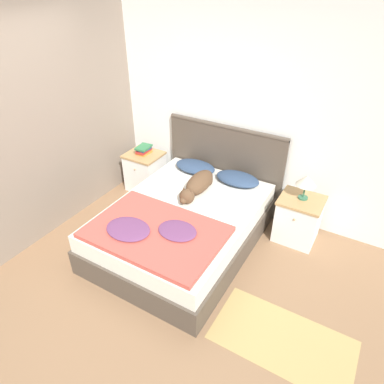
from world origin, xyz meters
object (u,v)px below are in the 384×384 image
at_px(pillow_left, 195,167).
at_px(table_lamp, 306,181).
at_px(bed, 183,226).
at_px(nightstand_left, 145,171).
at_px(book_stack, 144,150).
at_px(nightstand_right, 298,219).
at_px(dog, 198,185).
at_px(pillow_right, 238,179).

xyz_separation_m(pillow_left, table_lamp, (1.43, -0.02, 0.23)).
bearing_deg(table_lamp, bed, -145.00).
bearing_deg(bed, pillow_left, 110.65).
xyz_separation_m(nightstand_left, table_lamp, (2.26, 0.02, 0.51)).
distance_m(bed, book_stack, 1.43).
bearing_deg(nightstand_right, bed, -145.80).
distance_m(book_stack, table_lamp, 2.27).
height_order(pillow_left, dog, dog).
bearing_deg(pillow_left, table_lamp, -0.89).
distance_m(pillow_left, dog, 0.53).
bearing_deg(book_stack, pillow_left, 1.95).
bearing_deg(dog, table_lamp, 20.30).
bearing_deg(table_lamp, book_stack, -179.85).
xyz_separation_m(dog, book_stack, (-1.12, 0.42, 0.01)).
relative_size(nightstand_left, book_stack, 2.35).
relative_size(dog, book_stack, 3.13).
distance_m(pillow_right, dog, 0.55).
height_order(nightstand_right, pillow_right, pillow_right).
bearing_deg(pillow_left, bed, -69.35).
distance_m(nightstand_left, dog, 1.23).
height_order(bed, nightstand_left, nightstand_left).
relative_size(nightstand_right, pillow_right, 1.01).
height_order(pillow_left, table_lamp, table_lamp).
bearing_deg(nightstand_right, table_lamp, 90.00).
bearing_deg(nightstand_left, book_stack, 101.70).
distance_m(bed, dog, 0.52).
relative_size(bed, table_lamp, 6.87).
distance_m(bed, nightstand_right, 1.37).
xyz_separation_m(dog, table_lamp, (1.14, 0.42, 0.18)).
relative_size(book_stack, table_lamp, 0.80).
distance_m(bed, nightstand_left, 1.37).
xyz_separation_m(book_stack, table_lamp, (2.26, 0.01, 0.17)).
height_order(pillow_right, dog, dog).
bearing_deg(pillow_left, nightstand_right, -1.82).
relative_size(bed, nightstand_left, 3.64).
xyz_separation_m(nightstand_right, pillow_left, (-1.43, 0.05, 0.28)).
xyz_separation_m(bed, table_lamp, (1.13, 0.79, 0.55)).
bearing_deg(book_stack, nightstand_left, -78.30).
distance_m(bed, pillow_right, 0.92).
relative_size(pillow_right, dog, 0.74).
relative_size(nightstand_left, pillow_right, 1.01).
distance_m(dog, table_lamp, 1.23).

